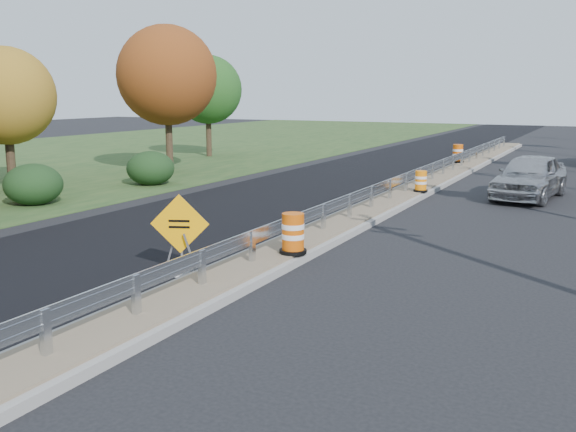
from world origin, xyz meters
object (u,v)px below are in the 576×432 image
at_px(barrel_median_mid, 421,182).
at_px(barrel_median_far, 458,154).
at_px(barrel_median_near, 293,234).
at_px(car_silver, 530,176).
at_px(caution_sign, 181,255).

xyz_separation_m(barrel_median_mid, barrel_median_far, (-1.10, 11.40, 0.09)).
height_order(barrel_median_near, barrel_median_mid, barrel_median_near).
relative_size(barrel_median_near, car_silver, 0.19).
bearing_deg(barrel_median_mid, caution_sign, -97.82).
height_order(barrel_median_mid, car_silver, car_silver).
height_order(barrel_median_near, car_silver, car_silver).
bearing_deg(barrel_median_near, barrel_median_mid, 89.75).
relative_size(barrel_median_near, barrel_median_mid, 1.19).
xyz_separation_m(barrel_median_near, barrel_median_mid, (0.05, 11.02, -0.08)).
bearing_deg(caution_sign, barrel_median_far, 66.39).
relative_size(barrel_median_near, barrel_median_far, 0.97).
bearing_deg(caution_sign, barrel_median_near, 28.12).
height_order(caution_sign, barrel_median_far, caution_sign).
xyz_separation_m(barrel_median_near, car_silver, (3.85, 12.68, 0.17)).
bearing_deg(barrel_median_far, barrel_median_mid, -84.49).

